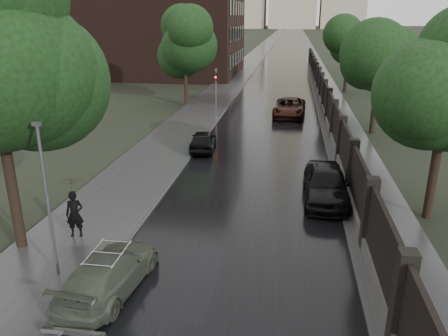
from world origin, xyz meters
TOP-DOWN VIEW (x-y plane):
  - ground at (0.00, 0.00)m, footprint 800.00×800.00m
  - road at (0.00, 190.00)m, footprint 8.00×420.00m
  - sidewalk_left at (-6.00, 190.00)m, footprint 4.00×420.00m
  - verge_right at (5.50, 190.00)m, footprint 3.00×420.00m
  - fence_right at (4.60, 32.01)m, footprint 0.45×75.72m
  - tree_left_far at (-8.00, 30.00)m, footprint 4.25×4.25m
  - tree_right_a at (7.50, 8.00)m, footprint 4.08×4.08m
  - tree_right_b at (7.50, 22.00)m, footprint 4.08×4.08m
  - tree_right_c at (7.50, 40.00)m, footprint 4.08×4.08m
  - lamp_post at (-5.40, 1.50)m, footprint 0.25×0.12m
  - traffic_light at (-4.30, 24.99)m, footprint 0.16×0.32m
  - brick_building at (-18.00, 52.00)m, footprint 24.00×18.00m
  - volga_sedan at (-3.50, 1.13)m, footprint 2.19×4.47m
  - hatchback_left at (-3.60, 16.05)m, footprint 1.77×3.77m
  - car_right_near at (3.40, 9.15)m, footprint 1.94×4.80m
  - car_right_far at (1.60, 26.67)m, footprint 2.77×5.52m
  - pedestrian_umbrella at (-5.98, 3.99)m, footprint 1.23×1.24m

SIDE VIEW (x-z plane):
  - ground at x=0.00m, z-range 0.00..0.00m
  - road at x=0.00m, z-range 0.00..0.02m
  - verge_right at x=5.50m, z-range 0.00..0.08m
  - sidewalk_left at x=-6.00m, z-range 0.00..0.16m
  - hatchback_left at x=-3.60m, z-range 0.00..1.25m
  - volga_sedan at x=-3.50m, z-range 0.00..1.25m
  - car_right_far at x=1.60m, z-range 0.00..1.50m
  - car_right_near at x=3.40m, z-range 0.00..1.63m
  - fence_right at x=4.60m, z-range -0.34..2.36m
  - pedestrian_umbrella at x=-5.98m, z-range 0.62..3.37m
  - traffic_light at x=-4.30m, z-range 0.40..4.40m
  - lamp_post at x=-5.40m, z-range 0.12..5.23m
  - tree_right_a at x=7.50m, z-range 1.44..8.46m
  - tree_right_b at x=7.50m, z-range 1.44..8.46m
  - tree_right_c at x=7.50m, z-range 1.44..8.46m
  - tree_left_far at x=-8.00m, z-range 1.55..8.94m
  - brick_building at x=-18.00m, z-range 0.00..20.00m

